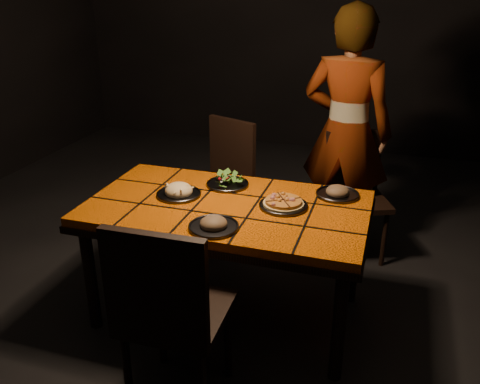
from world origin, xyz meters
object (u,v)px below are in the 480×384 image
(dining_table, at_px, (227,216))
(plate_pizza, at_px, (283,204))
(chair_near, at_px, (169,308))
(diner, at_px, (346,132))
(chair_far_right, at_px, (354,186))
(plate_pasta, at_px, (179,192))
(chair_far_left, at_px, (223,173))

(dining_table, bearing_deg, plate_pizza, 10.14)
(chair_near, bearing_deg, diner, -106.70)
(diner, xyz_separation_m, plate_pizza, (-0.22, -1.07, -0.14))
(chair_far_right, xyz_separation_m, plate_pizza, (-0.32, -0.98, 0.24))
(chair_far_right, bearing_deg, chair_near, -132.11)
(diner, bearing_deg, plate_pizza, 87.10)
(diner, height_order, plate_pasta, diner)
(dining_table, bearing_deg, plate_pasta, 174.95)
(diner, relative_size, plate_pasta, 6.79)
(chair_far_left, height_order, chair_far_right, chair_far_left)
(chair_far_left, bearing_deg, dining_table, -48.01)
(chair_far_right, bearing_deg, dining_table, -144.64)
(plate_pizza, xyz_separation_m, plate_pasta, (-0.63, -0.03, 0.01))
(chair_near, bearing_deg, plate_pizza, -111.41)
(dining_table, distance_m, chair_near, 0.82)
(dining_table, relative_size, diner, 0.89)
(chair_far_right, xyz_separation_m, plate_pasta, (-0.95, -1.01, 0.24))
(dining_table, xyz_separation_m, diner, (0.54, 1.12, 0.24))
(chair_far_right, relative_size, plate_pizza, 2.88)
(chair_far_left, relative_size, plate_pizza, 2.99)
(chair_far_right, bearing_deg, chair_far_left, 162.18)
(dining_table, height_order, plate_pizza, plate_pizza)
(chair_far_left, height_order, diner, diner)
(chair_near, xyz_separation_m, plate_pasta, (-0.31, 0.84, 0.19))
(chair_near, distance_m, plate_pizza, 0.94)
(plate_pizza, bearing_deg, dining_table, -169.86)
(chair_far_left, distance_m, plate_pasta, 0.95)
(chair_far_left, xyz_separation_m, chair_far_right, (0.99, 0.09, -0.02))
(chair_near, height_order, diner, diner)
(chair_near, relative_size, chair_far_right, 1.11)
(chair_far_left, relative_size, chair_far_right, 1.04)
(diner, distance_m, plate_pasta, 1.39)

